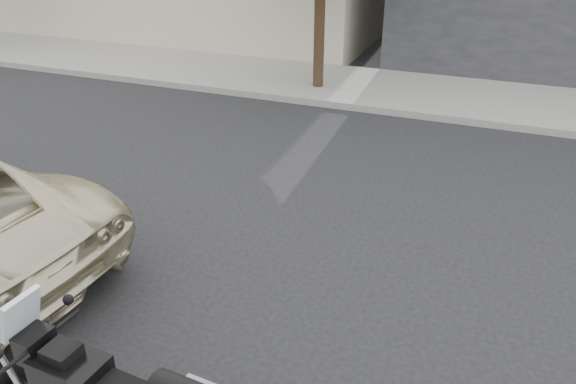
# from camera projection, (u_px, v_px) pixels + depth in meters

# --- Properties ---
(ground) EXTENTS (120.00, 120.00, 0.00)m
(ground) POSITION_uv_depth(u_px,v_px,m) (314.00, 233.00, 7.56)
(ground) COLOR black
(ground) RESTS_ON ground
(far_sidewalk) EXTENTS (44.00, 3.00, 0.15)m
(far_sidewalk) POSITION_uv_depth(u_px,v_px,m) (407.00, 92.00, 12.89)
(far_sidewalk) COLOR gray
(far_sidewalk) RESTS_ON ground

